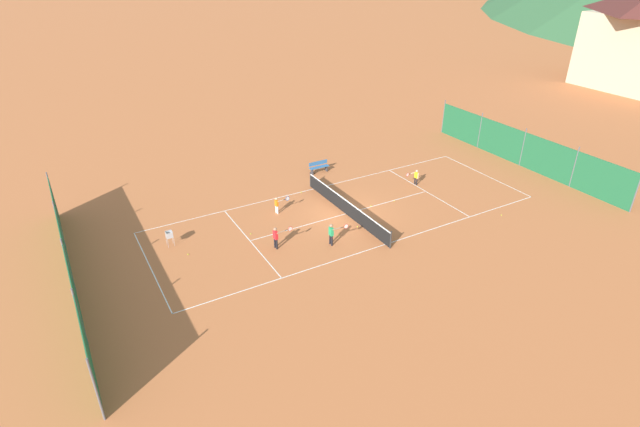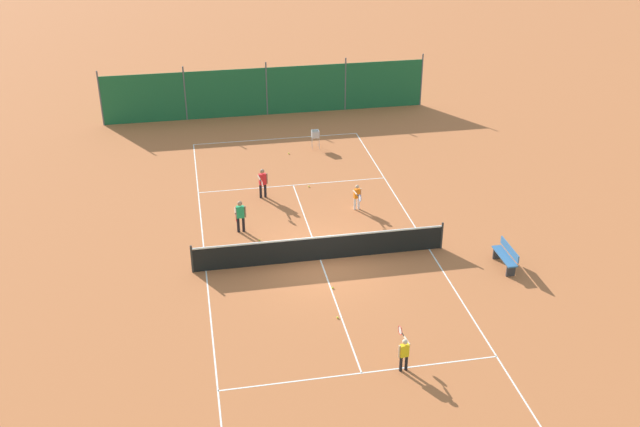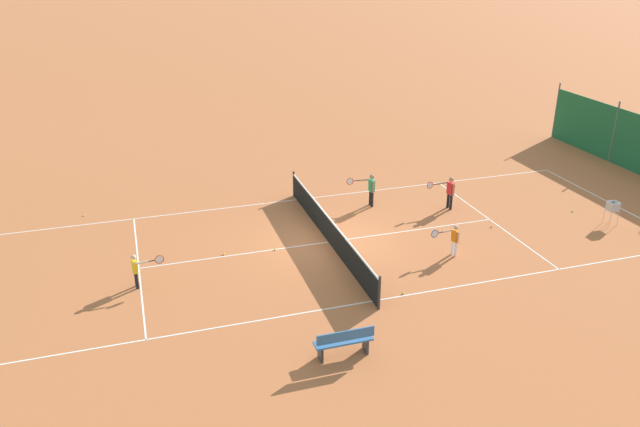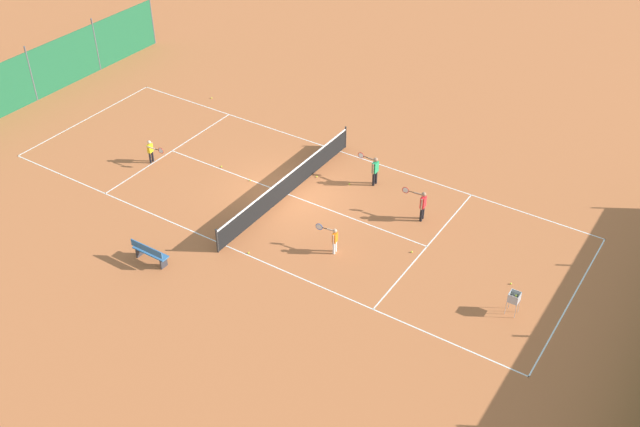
# 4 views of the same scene
# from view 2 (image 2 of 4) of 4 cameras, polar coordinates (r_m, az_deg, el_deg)

# --- Properties ---
(ground_plane) EXTENTS (600.00, 600.00, 0.00)m
(ground_plane) POSITION_cam_2_polar(r_m,az_deg,el_deg) (27.04, 0.02, -3.54)
(ground_plane) COLOR #BC6638
(court_line_markings) EXTENTS (8.25, 23.85, 0.01)m
(court_line_markings) POSITION_cam_2_polar(r_m,az_deg,el_deg) (27.04, 0.02, -3.54)
(court_line_markings) COLOR white
(court_line_markings) RESTS_ON ground
(tennis_net) EXTENTS (9.18, 0.08, 1.06)m
(tennis_net) POSITION_cam_2_polar(r_m,az_deg,el_deg) (26.79, 0.02, -2.63)
(tennis_net) COLOR #2D2D2D
(tennis_net) RESTS_ON ground
(windscreen_fence_near) EXTENTS (17.28, 0.08, 2.90)m
(windscreen_fence_near) POSITION_cam_2_polar(r_m,az_deg,el_deg) (40.53, -4.08, 9.27)
(windscreen_fence_near) COLOR #1E6038
(windscreen_fence_near) RESTS_ON ground
(player_near_baseline) EXTENTS (0.37, 0.96, 1.09)m
(player_near_baseline) POSITION_cam_2_polar(r_m,az_deg,el_deg) (21.77, 6.41, -10.38)
(player_near_baseline) COLOR black
(player_near_baseline) RESTS_ON ground
(player_near_service) EXTENTS (0.37, 0.96, 1.09)m
(player_near_service) POSITION_cam_2_polar(r_m,az_deg,el_deg) (30.25, 2.85, 1.37)
(player_near_service) COLOR white
(player_near_service) RESTS_ON ground
(player_far_baseline) EXTENTS (0.46, 1.07, 1.31)m
(player_far_baseline) POSITION_cam_2_polar(r_m,az_deg,el_deg) (28.63, -6.10, -0.08)
(player_far_baseline) COLOR black
(player_far_baseline) RESTS_ON ground
(player_far_service) EXTENTS (0.44, 1.08, 1.30)m
(player_far_service) POSITION_cam_2_polar(r_m,az_deg,el_deg) (31.24, -4.39, 2.44)
(player_far_service) COLOR black
(player_far_service) RESTS_ON ground
(tennis_ball_mid_court) EXTENTS (0.07, 0.07, 0.07)m
(tennis_ball_mid_court) POSITION_cam_2_polar(r_m,az_deg,el_deg) (32.41, -0.86, 2.08)
(tennis_ball_mid_court) COLOR #CCE033
(tennis_ball_mid_court) RESTS_ON ground
(tennis_ball_alley_right) EXTENTS (0.07, 0.07, 0.07)m
(tennis_ball_alley_right) POSITION_cam_2_polar(r_m,az_deg,el_deg) (24.01, 1.34, -7.92)
(tennis_ball_alley_right) COLOR #CCE033
(tennis_ball_alley_right) RESTS_ON ground
(tennis_ball_by_net_left) EXTENTS (0.07, 0.07, 0.07)m
(tennis_ball_by_net_left) POSITION_cam_2_polar(r_m,az_deg,el_deg) (28.77, 7.51, -1.68)
(tennis_ball_by_net_left) COLOR #CCE033
(tennis_ball_by_net_left) RESTS_ON ground
(tennis_ball_by_net_right) EXTENTS (0.07, 0.07, 0.07)m
(tennis_ball_by_net_right) POSITION_cam_2_polar(r_m,az_deg,el_deg) (25.43, 0.97, -5.68)
(tennis_ball_by_net_right) COLOR #CCE033
(tennis_ball_by_net_right) RESTS_ON ground
(tennis_ball_alley_left) EXTENTS (0.07, 0.07, 0.07)m
(tennis_ball_alley_left) POSITION_cam_2_polar(r_m,az_deg,el_deg) (27.05, -3.70, -3.52)
(tennis_ball_alley_left) COLOR #CCE033
(tennis_ball_alley_left) RESTS_ON ground
(tennis_ball_far_corner) EXTENTS (0.07, 0.07, 0.07)m
(tennis_ball_far_corner) POSITION_cam_2_polar(r_m,az_deg,el_deg) (35.76, -2.40, 4.59)
(tennis_ball_far_corner) COLOR #CCE033
(tennis_ball_far_corner) RESTS_ON ground
(tennis_ball_service_box) EXTENTS (0.07, 0.07, 0.07)m
(tennis_ball_service_box) POSITION_cam_2_polar(r_m,az_deg,el_deg) (28.30, -4.62, -2.05)
(tennis_ball_service_box) COLOR #CCE033
(tennis_ball_service_box) RESTS_ON ground
(ball_hopper) EXTENTS (0.36, 0.36, 0.89)m
(ball_hopper) POSITION_cam_2_polar(r_m,az_deg,el_deg) (36.23, -0.37, 5.99)
(ball_hopper) COLOR #B7B7BC
(ball_hopper) RESTS_ON ground
(courtside_bench) EXTENTS (0.36, 1.50, 0.84)m
(courtside_bench) POSITION_cam_2_polar(r_m,az_deg,el_deg) (27.20, 13.98, -3.15)
(courtside_bench) COLOR #336699
(courtside_bench) RESTS_ON ground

